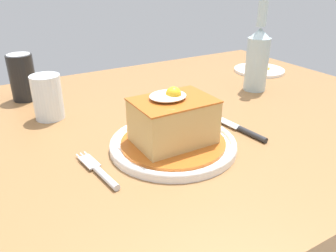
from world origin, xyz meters
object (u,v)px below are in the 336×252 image
at_px(fork, 100,172).
at_px(side_plate_fries, 259,70).
at_px(beer_bottle_clear, 258,56).
at_px(soda_can, 22,77).
at_px(main_plate, 173,144).
at_px(drinking_glass, 48,100).
at_px(knife, 244,130).

bearing_deg(fork, side_plate_fries, 25.70).
bearing_deg(beer_bottle_clear, soda_can, 156.70).
bearing_deg(main_plate, side_plate_fries, 30.36).
height_order(drinking_glass, side_plate_fries, drinking_glass).
relative_size(beer_bottle_clear, drinking_glass, 2.53).
height_order(soda_can, beer_bottle_clear, beer_bottle_clear).
bearing_deg(main_plate, soda_can, 114.87).
distance_m(soda_can, beer_bottle_clear, 0.65).
xyz_separation_m(main_plate, beer_bottle_clear, (0.39, 0.18, 0.09)).
bearing_deg(soda_can, drinking_glass, -80.40).
distance_m(knife, drinking_glass, 0.45).
xyz_separation_m(beer_bottle_clear, drinking_glass, (-0.57, 0.09, -0.05)).
height_order(main_plate, drinking_glass, drinking_glass).
bearing_deg(beer_bottle_clear, fork, -159.69).
bearing_deg(side_plate_fries, main_plate, -149.64).
bearing_deg(main_plate, beer_bottle_clear, 25.13).
height_order(main_plate, side_plate_fries, main_plate).
bearing_deg(fork, beer_bottle_clear, 20.31).
height_order(main_plate, beer_bottle_clear, beer_bottle_clear).
bearing_deg(drinking_glass, main_plate, -57.52).
bearing_deg(side_plate_fries, beer_bottle_clear, -138.27).
bearing_deg(beer_bottle_clear, side_plate_fries, 41.73).
relative_size(fork, beer_bottle_clear, 0.53).
bearing_deg(soda_can, beer_bottle_clear, -23.30).
xyz_separation_m(main_plate, soda_can, (-0.20, 0.44, 0.05)).
relative_size(knife, side_plate_fries, 0.98).
bearing_deg(soda_can, side_plate_fries, -9.40).
bearing_deg(knife, drinking_glass, 139.21).
relative_size(knife, drinking_glass, 1.58).
bearing_deg(side_plate_fries, fork, -154.30).
relative_size(main_plate, drinking_glass, 2.39).
distance_m(fork, knife, 0.33).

